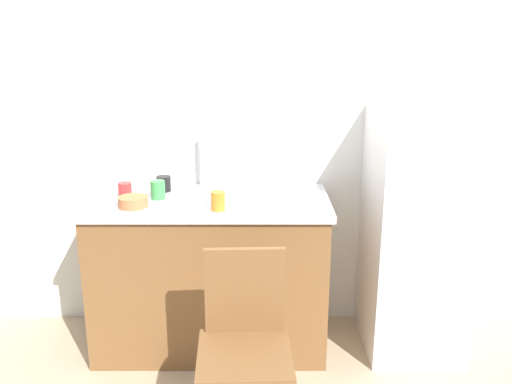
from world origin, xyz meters
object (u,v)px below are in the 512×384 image
object	(u,v)px
terracotta_bowl	(136,202)
cup_orange	(221,201)
cup_black	(166,184)
cup_green	(161,190)
chair	(248,343)
refrigerator	(419,234)
cup_red	(128,190)

from	to	relation	value
terracotta_bowl	cup_orange	xyz separation A→B (m)	(0.45, -0.06, 0.02)
cup_black	cup_green	bearing A→B (deg)	-93.43
cup_green	chair	bearing A→B (deg)	-58.70
cup_black	chair	bearing A→B (deg)	-63.15
cup_black	cup_green	world-z (taller)	cup_green
chair	cup_orange	world-z (taller)	cup_orange
refrigerator	cup_black	world-z (taller)	refrigerator
refrigerator	cup_orange	xyz separation A→B (m)	(-1.10, -0.21, 0.26)
chair	cup_black	size ratio (longest dim) A/B	10.15
cup_red	cup_orange	size ratio (longest dim) A/B	0.83
refrigerator	cup_red	xyz separation A→B (m)	(-1.63, 0.01, 0.25)
cup_orange	refrigerator	bearing A→B (deg)	10.79
cup_orange	cup_green	bearing A→B (deg)	149.62
terracotta_bowl	chair	bearing A→B (deg)	-47.96
chair	cup_black	xyz separation A→B (m)	(-0.49, 0.96, 0.45)
cup_green	cup_black	bearing A→B (deg)	86.57
refrigerator	cup_black	size ratio (longest dim) A/B	15.81
chair	cup_orange	size ratio (longest dim) A/B	8.85
chair	terracotta_bowl	distance (m)	1.00
terracotta_bowl	refrigerator	bearing A→B (deg)	5.66
cup_orange	cup_red	bearing A→B (deg)	157.09
terracotta_bowl	cup_orange	bearing A→B (deg)	-7.07
cup_green	cup_red	bearing A→B (deg)	173.15
cup_red	cup_green	xyz separation A→B (m)	(0.19, -0.02, 0.01)
cup_black	terracotta_bowl	bearing A→B (deg)	-111.55
terracotta_bowl	cup_black	distance (m)	0.32
chair	terracotta_bowl	xyz separation A→B (m)	(-0.60, 0.67, 0.43)
terracotta_bowl	cup_green	bearing A→B (deg)	53.87
refrigerator	cup_orange	world-z (taller)	refrigerator
cup_orange	terracotta_bowl	bearing A→B (deg)	172.93
refrigerator	cup_red	bearing A→B (deg)	179.48
cup_orange	chair	bearing A→B (deg)	-76.27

